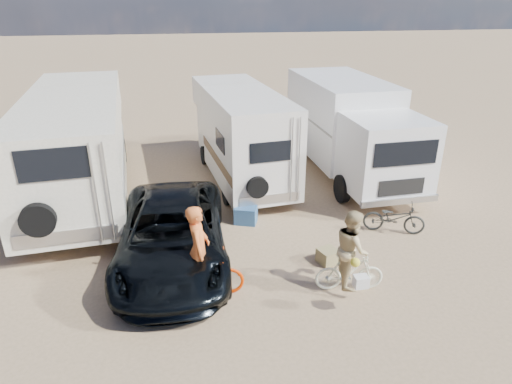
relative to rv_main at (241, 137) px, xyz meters
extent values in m
plane|color=tan|center=(-0.18, -7.32, -1.55)|extent=(140.00, 140.00, 0.00)
imported|color=black|center=(-2.36, -5.01, -0.79)|extent=(2.70, 5.52, 1.51)
imported|color=#D13000|center=(-1.80, -6.41, -1.05)|extent=(1.94, 0.86, 0.98)
imported|color=#E5E7C4|center=(1.41, -6.80, -1.10)|extent=(1.54, 0.60, 0.90)
imported|color=orange|center=(-1.80, -6.41, -0.58)|extent=(0.54, 0.75, 1.93)
imported|color=tan|center=(1.41, -6.80, -0.67)|extent=(0.76, 0.92, 1.74)
imported|color=#2B2D2A|center=(3.54, -4.50, -1.12)|extent=(1.72, 1.14, 0.86)
cube|color=#2F5889|center=(-0.35, -3.30, -1.30)|extent=(0.72, 0.62, 0.48)
cube|color=olive|center=(1.31, -5.68, -1.37)|extent=(0.56, 0.56, 0.35)
camera|label=1|loc=(-1.98, -14.62, 4.47)|focal=31.71mm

